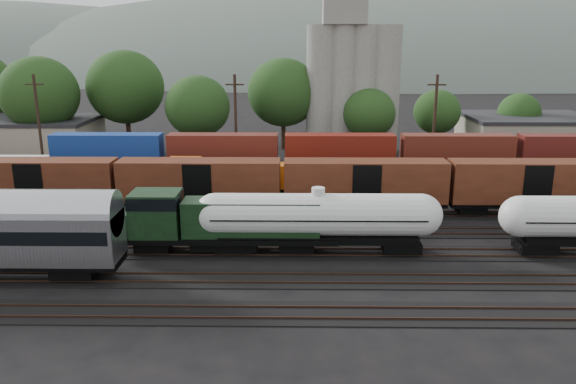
{
  "coord_description": "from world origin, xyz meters",
  "views": [
    {
      "loc": [
        -4.8,
        -45.62,
        15.95
      ],
      "look_at": [
        -5.4,
        2.0,
        3.0
      ],
      "focal_mm": 35.0,
      "sensor_mm": 36.0,
      "label": 1
    }
  ],
  "objects_px": {
    "green_locomotive": "(212,221)",
    "orange_locomotive": "(224,178)",
    "tank_car_a": "(318,217)",
    "grain_silo": "(352,74)"
  },
  "relations": [
    {
      "from": "green_locomotive",
      "to": "orange_locomotive",
      "type": "bearing_deg",
      "value": 93.68
    },
    {
      "from": "tank_car_a",
      "to": "green_locomotive",
      "type": "bearing_deg",
      "value": 180.0
    },
    {
      "from": "tank_car_a",
      "to": "orange_locomotive",
      "type": "height_order",
      "value": "tank_car_a"
    },
    {
      "from": "tank_car_a",
      "to": "grain_silo",
      "type": "relative_size",
      "value": 0.65
    },
    {
      "from": "tank_car_a",
      "to": "grain_silo",
      "type": "height_order",
      "value": "grain_silo"
    },
    {
      "from": "orange_locomotive",
      "to": "grain_silo",
      "type": "relative_size",
      "value": 0.55
    },
    {
      "from": "grain_silo",
      "to": "orange_locomotive",
      "type": "bearing_deg",
      "value": -120.6
    },
    {
      "from": "green_locomotive",
      "to": "grain_silo",
      "type": "relative_size",
      "value": 0.59
    },
    {
      "from": "orange_locomotive",
      "to": "green_locomotive",
      "type": "bearing_deg",
      "value": -86.32
    },
    {
      "from": "orange_locomotive",
      "to": "grain_silo",
      "type": "xyz_separation_m",
      "value": [
        15.37,
        26.0,
        8.95
      ]
    }
  ]
}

